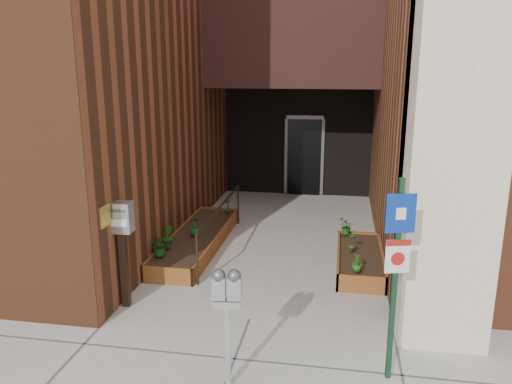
% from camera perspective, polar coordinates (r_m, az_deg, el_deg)
% --- Properties ---
extents(ground, '(80.00, 80.00, 0.00)m').
position_cam_1_polar(ground, '(7.33, -0.77, -14.36)').
color(ground, '#9E9991').
rests_on(ground, ground).
extents(architecture, '(20.00, 14.60, 10.00)m').
position_cam_1_polar(architecture, '(13.36, 4.09, 20.58)').
color(architecture, brown).
rests_on(architecture, ground).
extents(planter_left, '(0.90, 3.60, 0.30)m').
position_cam_1_polar(planter_left, '(10.02, -6.72, -5.53)').
color(planter_left, brown).
rests_on(planter_left, ground).
extents(planter_right, '(0.80, 2.20, 0.30)m').
position_cam_1_polar(planter_right, '(9.18, 11.76, -7.63)').
color(planter_right, brown).
rests_on(planter_right, ground).
extents(handrail, '(0.04, 3.34, 0.90)m').
position_cam_1_polar(handrail, '(9.65, -4.05, -2.40)').
color(handrail, black).
rests_on(handrail, ground).
extents(parking_meter, '(0.32, 0.17, 1.42)m').
position_cam_1_polar(parking_meter, '(5.48, -3.37, -11.89)').
color(parking_meter, '#A7A7A9').
rests_on(parking_meter, ground).
extents(sign_post, '(0.32, 0.11, 2.37)m').
position_cam_1_polar(sign_post, '(5.68, 15.78, -7.52)').
color(sign_post, '#13361F').
rests_on(sign_post, ground).
extents(payment_dropbox, '(0.34, 0.26, 1.62)m').
position_cam_1_polar(payment_dropbox, '(7.51, -15.08, -4.43)').
color(payment_dropbox, black).
rests_on(payment_dropbox, ground).
extents(shrub_left_a, '(0.36, 0.36, 0.37)m').
position_cam_1_polar(shrub_left_a, '(8.84, -10.90, -6.02)').
color(shrub_left_a, '#1C5117').
rests_on(shrub_left_a, planter_left).
extents(shrub_left_b, '(0.28, 0.28, 0.40)m').
position_cam_1_polar(shrub_left_b, '(9.20, -10.11, -5.05)').
color(shrub_left_b, '#225618').
rests_on(shrub_left_b, planter_left).
extents(shrub_left_c, '(0.22, 0.22, 0.36)m').
position_cam_1_polar(shrub_left_c, '(9.77, -7.06, -3.91)').
color(shrub_left_c, '#17511C').
rests_on(shrub_left_c, planter_left).
extents(shrub_left_d, '(0.25, 0.25, 0.33)m').
position_cam_1_polar(shrub_left_d, '(11.15, -3.24, -1.58)').
color(shrub_left_d, '#225719').
rests_on(shrub_left_d, planter_left).
extents(shrub_right_a, '(0.18, 0.18, 0.29)m').
position_cam_1_polar(shrub_right_a, '(8.23, 11.49, -7.90)').
color(shrub_right_a, '#2A601B').
rests_on(shrub_right_a, planter_right).
extents(shrub_right_b, '(0.24, 0.24, 0.34)m').
position_cam_1_polar(shrub_right_b, '(9.05, 10.95, -5.62)').
color(shrub_right_b, '#2B5C1A').
rests_on(shrub_right_b, planter_right).
extents(shrub_right_c, '(0.38, 0.38, 0.31)m').
position_cam_1_polar(shrub_right_c, '(9.91, 10.26, -3.91)').
color(shrub_right_c, '#185519').
rests_on(shrub_right_c, planter_right).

